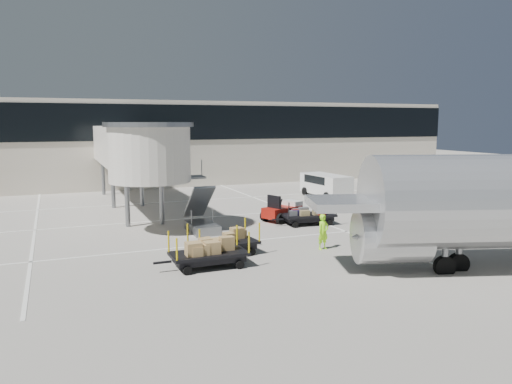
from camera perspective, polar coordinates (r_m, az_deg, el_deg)
ground at (r=23.72m, az=0.53°, el=-6.73°), size 140.00×140.00×0.00m
lane_markings at (r=32.13m, az=-7.07°, el=-2.86°), size 40.00×30.00×0.02m
terminal at (r=51.82m, az=-12.87°, el=5.67°), size 64.00×12.11×15.20m
jet_bridge at (r=33.81m, az=-13.94°, el=4.80°), size 5.70×20.40×6.03m
baggage_tug at (r=30.75m, az=3.09°, el=-2.19°), size 2.77×2.33×1.65m
suitcase_cart at (r=29.72m, az=5.83°, el=-2.71°), size 3.88×1.85×1.49m
box_cart_near at (r=21.00m, az=-5.83°, el=-6.96°), size 3.92×1.60×1.53m
box_cart_far at (r=22.91m, az=-3.97°, el=-5.84°), size 3.86×1.89×1.48m
ground_worker at (r=24.02m, az=7.69°, el=-4.53°), size 0.70×0.54×1.70m
minivan at (r=40.69m, az=7.88°, el=0.97°), size 2.39×4.97×1.84m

